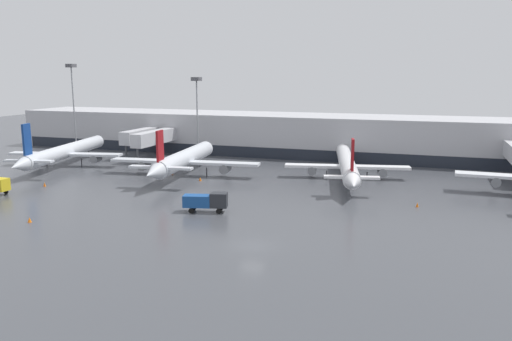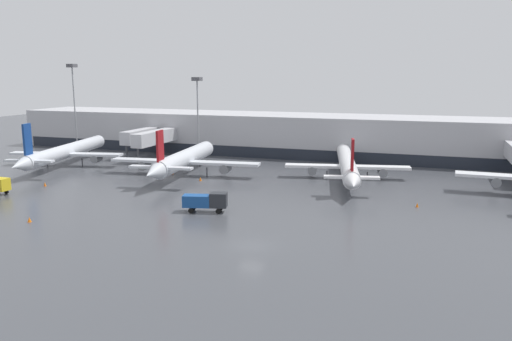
{
  "view_description": "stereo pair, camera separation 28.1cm",
  "coord_description": "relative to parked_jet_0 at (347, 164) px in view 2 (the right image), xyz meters",
  "views": [
    {
      "loc": [
        16.56,
        -47.54,
        17.7
      ],
      "look_at": [
        -8.21,
        25.36,
        3.0
      ],
      "focal_mm": 35.0,
      "sensor_mm": 36.0,
      "label": 1
    },
    {
      "loc": [
        16.83,
        -47.45,
        17.7
      ],
      "look_at": [
        -8.21,
        25.36,
        3.0
      ],
      "focal_mm": 35.0,
      "sensor_mm": 36.0,
      "label": 2
    }
  ],
  "objects": [
    {
      "name": "terminal_building",
      "position": [
        -4.25,
        23.25,
        1.92
      ],
      "size": [
        160.0,
        31.08,
        9.0
      ],
      "color": "#B2B2B7",
      "rests_on": "ground_plane"
    },
    {
      "name": "service_truck_1",
      "position": [
        -14.13,
        -28.04,
        -1.06
      ],
      "size": [
        6.02,
        3.02,
        2.62
      ],
      "rotation": [
        0.0,
        0.0,
        0.24
      ],
      "color": "#19478C",
      "rests_on": "ground_plane"
    },
    {
      "name": "traffic_cone_2",
      "position": [
        -45.42,
        -22.34,
        -2.24
      ],
      "size": [
        0.42,
        0.42,
        0.66
      ],
      "color": "orange",
      "rests_on": "ground_plane"
    },
    {
      "name": "traffic_cone_4",
      "position": [
        -32.71,
        -39.31,
        -2.26
      ],
      "size": [
        0.49,
        0.49,
        0.63
      ],
      "color": "orange",
      "rests_on": "ground_plane"
    },
    {
      "name": "apron_light_mast_3",
      "position": [
        -34.08,
        11.68,
        11.22
      ],
      "size": [
        1.8,
        1.8,
        17.36
      ],
      "color": "gray",
      "rests_on": "ground_plane"
    },
    {
      "name": "traffic_cone_3",
      "position": [
        12.16,
        -16.41,
        -2.26
      ],
      "size": [
        0.39,
        0.39,
        0.63
      ],
      "color": "orange",
      "rests_on": "ground_plane"
    },
    {
      "name": "traffic_cone_1",
      "position": [
        -23.34,
        -10.23,
        -2.25
      ],
      "size": [
        0.45,
        0.45,
        0.64
      ],
      "color": "orange",
      "rests_on": "ground_plane"
    },
    {
      "name": "apron_light_mast_0",
      "position": [
        -66.06,
        11.78,
        13.25
      ],
      "size": [
        1.8,
        1.8,
        20.33
      ],
      "color": "gray",
      "rests_on": "ground_plane"
    },
    {
      "name": "parked_jet_2",
      "position": [
        -27.98,
        -7.06,
        0.42
      ],
      "size": [
        27.53,
        32.33,
        9.27
      ],
      "rotation": [
        0.0,
        0.0,
        1.69
      ],
      "color": "silver",
      "rests_on": "ground_plane"
    },
    {
      "name": "traffic_cone_0",
      "position": [
        -30.71,
        -6.48,
        -2.29
      ],
      "size": [
        0.48,
        0.48,
        0.57
      ],
      "color": "orange",
      "rests_on": "ground_plane"
    },
    {
      "name": "ground_plane",
      "position": [
        -4.05,
        -38.54,
        -2.57
      ],
      "size": [
        320.0,
        320.0,
        0.0
      ],
      "primitive_type": "plane",
      "color": "#424449"
    },
    {
      "name": "parked_jet_3",
      "position": [
        -54.57,
        -6.04,
        0.33
      ],
      "size": [
        22.68,
        36.39,
        9.65
      ],
      "rotation": [
        0.0,
        0.0,
        1.79
      ],
      "color": "silver",
      "rests_on": "ground_plane"
    },
    {
      "name": "parked_jet_0",
      "position": [
        0.0,
        0.0,
        0.0
      ],
      "size": [
        21.55,
        37.3,
        8.62
      ],
      "rotation": [
        0.0,
        0.0,
        1.77
      ],
      "color": "white",
      "rests_on": "ground_plane"
    }
  ]
}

